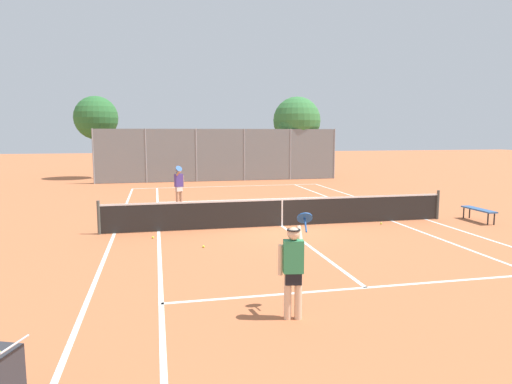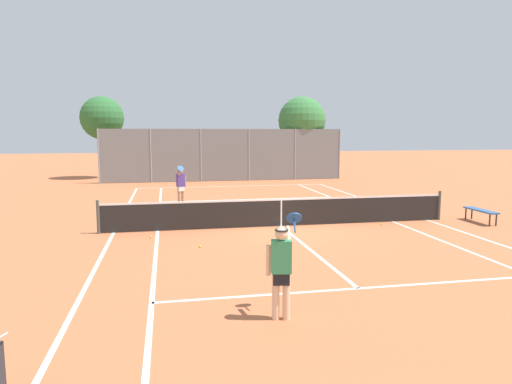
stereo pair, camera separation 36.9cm
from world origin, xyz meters
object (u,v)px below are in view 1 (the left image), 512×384
loose_tennis_ball_5 (153,237)px  tree_behind_right (296,122)px  loose_tennis_ball_2 (381,223)px  courtside_bench (479,210)px  loose_tennis_ball_3 (388,219)px  player_far_left (179,184)px  player_near_side (293,266)px  tree_behind_left (97,119)px  loose_tennis_ball_1 (203,247)px  tennis_net (282,211)px

loose_tennis_ball_5 → tree_behind_right: size_ratio=0.01×
loose_tennis_ball_2 → courtside_bench: courtside_bench is taller
loose_tennis_ball_2 → loose_tennis_ball_3: 1.03m
loose_tennis_ball_3 → player_far_left: bearing=145.6°
player_near_side → tree_behind_left: (-6.09, 26.11, 3.14)m
loose_tennis_ball_5 → loose_tennis_ball_1: bearing=-46.3°
tennis_net → courtside_bench: bearing=-5.9°
tennis_net → player_near_side: bearing=-104.3°
loose_tennis_ball_3 → tree_behind_left: (-12.16, 18.23, 4.04)m
loose_tennis_ball_1 → tree_behind_right: 20.97m
player_far_left → tree_behind_left: tree_behind_left is taller
loose_tennis_ball_1 → tree_behind_left: tree_behind_left is taller
loose_tennis_ball_5 → courtside_bench: courtside_bench is taller
loose_tennis_ball_1 → tennis_net: bearing=39.1°
loose_tennis_ball_3 → tree_behind_right: 16.62m
loose_tennis_ball_3 → courtside_bench: courtside_bench is taller
player_near_side → loose_tennis_ball_5: 7.10m
loose_tennis_ball_2 → loose_tennis_ball_5: same height
loose_tennis_ball_2 → loose_tennis_ball_3: same height
loose_tennis_ball_2 → tree_behind_right: bearing=82.8°
player_far_left → courtside_bench: size_ratio=1.18×
tennis_net → loose_tennis_ball_1: tennis_net is taller
tree_behind_left → tree_behind_right: 13.76m
player_far_left → loose_tennis_ball_3: player_far_left is taller
tennis_net → tree_behind_left: (-8.01, 18.53, 3.56)m
player_near_side → player_far_left: size_ratio=1.00×
tennis_net → loose_tennis_ball_3: bearing=4.1°
loose_tennis_ball_2 → loose_tennis_ball_3: bearing=47.8°
tennis_net → loose_tennis_ball_3: size_ratio=181.82×
loose_tennis_ball_5 → tree_behind_left: bearing=100.8°
courtside_bench → tree_behind_left: tree_behind_left is taller
player_near_side → tree_behind_right: (7.50, 23.96, 3.00)m
tennis_net → loose_tennis_ball_1: 3.80m
courtside_bench → player_far_left: bearing=149.6°
loose_tennis_ball_3 → tennis_net: bearing=-175.9°
player_far_left → loose_tennis_ball_5: player_far_left is taller
loose_tennis_ball_2 → tree_behind_right: tree_behind_right is taller
loose_tennis_ball_1 → loose_tennis_ball_3: (7.08, 2.68, 0.00)m
tree_behind_right → tree_behind_left: bearing=171.0°
loose_tennis_ball_5 → tree_behind_right: tree_behind_right is taller
player_near_side → loose_tennis_ball_3: size_ratio=26.88×
loose_tennis_ball_1 → loose_tennis_ball_5: same height
player_near_side → loose_tennis_ball_3: (6.08, 7.87, -0.89)m
courtside_bench → loose_tennis_ball_2: bearing=175.8°
tennis_net → tree_behind_left: 20.50m
loose_tennis_ball_1 → loose_tennis_ball_3: same height
player_far_left → loose_tennis_ball_5: bearing=-100.0°
loose_tennis_ball_5 → tree_behind_left: tree_behind_left is taller
tree_behind_right → player_far_left: bearing=-128.4°
tennis_net → courtside_bench: size_ratio=8.00×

